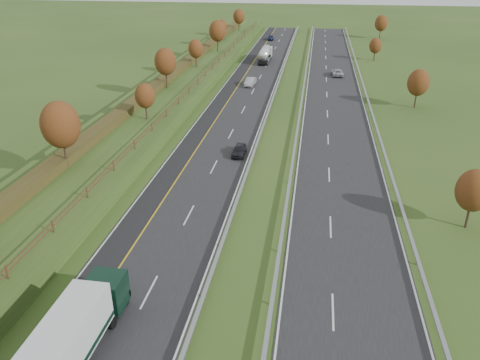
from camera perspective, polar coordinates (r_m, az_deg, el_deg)
The scene contains 18 objects.
ground at distance 75.25m, azimuth 5.07°, elevation 7.38°, with size 400.00×400.00×0.00m, color #304B1A.
near_carriageway at distance 80.87m, azimuth -0.37°, elevation 8.80°, with size 10.50×200.00×0.04m, color black.
far_carriageway at distance 79.94m, azimuth 11.50°, elevation 8.08°, with size 10.50×200.00×0.04m, color black.
hard_shoulder at distance 81.54m, azimuth -3.00°, elevation 8.91°, with size 3.00×200.00×0.04m, color black.
lane_markings at distance 79.98m, azimuth 4.20°, elevation 8.56°, with size 26.75×200.00×0.01m.
embankment_left at distance 83.63m, azimuth -9.32°, elevation 9.73°, with size 12.00×200.00×2.00m, color #304B1A.
hedge_left at distance 83.87m, azimuth -10.72°, elevation 10.77°, with size 2.20×180.00×1.10m, color #353616.
fence_left at distance 81.52m, azimuth -6.43°, elevation 10.76°, with size 0.12×189.06×1.20m.
median_barrier_near at distance 79.99m, azimuth 3.71°, elevation 9.00°, with size 0.32×200.00×0.71m.
median_barrier_far at distance 79.71m, azimuth 7.41°, elevation 8.78°, with size 0.32×200.00×0.71m.
outer_barrier_far at distance 80.25m, azimuth 15.71°, elevation 8.15°, with size 0.32×200.00×0.71m.
trees_left at distance 79.13m, azimuth -10.10°, elevation 12.79°, with size 6.64×164.30×7.66m.
trees_far at distance 108.63m, azimuth 18.57°, elevation 14.19°, with size 8.45×118.60×7.12m.
road_tanker at distance 118.50m, azimuth 3.09°, elevation 15.12°, with size 2.40×11.22×3.46m.
car_dark_near at distance 60.76m, azimuth -0.11°, elevation 3.66°, with size 1.60×3.98×1.35m, color black.
car_silver_mid at distance 95.34m, azimuth 1.27°, elevation 11.90°, with size 1.62×4.65×1.53m, color #A1A0A5.
car_small_far at distance 150.78m, azimuth 3.74°, elevation 16.92°, with size 1.81×4.46×1.29m, color #13193D.
car_oncoming at distance 105.73m, azimuth 11.77°, elevation 12.72°, with size 2.33×5.05×1.40m, color #B7B7BC.
Camera 1 is at (12.75, -16.33, 23.48)m, focal length 35.00 mm.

